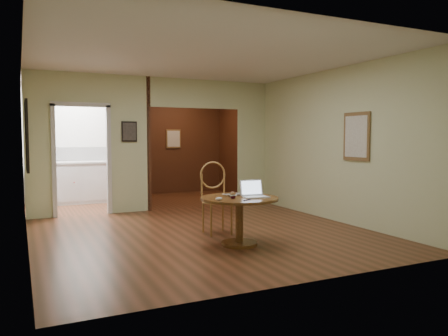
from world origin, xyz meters
name	(u,v)px	position (x,y,z in m)	size (l,w,h in m)	color
floor	(207,234)	(0.00, 0.00, 0.00)	(5.00, 5.00, 0.00)	#462714
room_shell	(129,147)	(-0.47, 3.10, 1.29)	(5.20, 7.50, 5.00)	silver
dining_table	(239,210)	(0.14, -0.82, 0.49)	(1.07, 1.07, 0.67)	brown
chair	(215,193)	(0.17, 0.05, 0.62)	(0.48, 0.48, 1.11)	#AF853E
open_laptop	(254,192)	(0.33, -0.89, 0.73)	(0.35, 0.31, 0.23)	white
closed_laptop	(236,195)	(0.16, -0.68, 0.68)	(0.34, 0.22, 0.03)	silver
mouse	(219,199)	(-0.24, -0.98, 0.69)	(0.10, 0.06, 0.04)	white
wine_glass	(233,195)	(0.00, -0.92, 0.72)	(0.09, 0.09, 0.10)	white
pen	(247,200)	(0.09, -1.13, 0.67)	(0.01, 0.01, 0.15)	#0C0F54
kitchen_cabinet	(80,182)	(-1.35, 4.20, 0.47)	(2.06, 0.60, 0.94)	silver
grocery_bag	(115,154)	(-0.55, 4.20, 1.11)	(0.33, 0.28, 0.33)	beige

